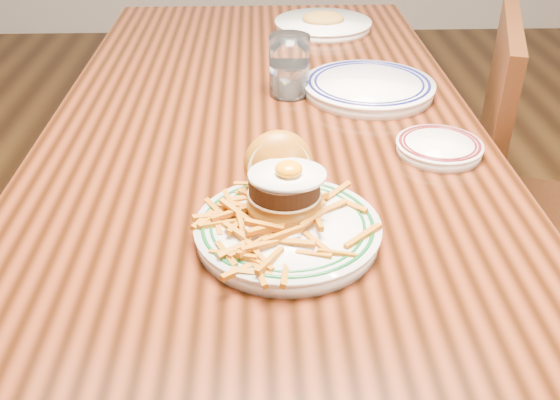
{
  "coord_description": "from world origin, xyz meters",
  "views": [
    {
      "loc": [
        -0.01,
        -1.19,
        1.27
      ],
      "look_at": [
        0.02,
        -0.47,
        0.82
      ],
      "focal_mm": 40.0,
      "sensor_mm": 36.0,
      "label": 1
    }
  ],
  "objects_px": {
    "side_plate": "(439,146)",
    "main_plate": "(286,212)",
    "chair_right": "(533,209)",
    "table": "(264,147)"
  },
  "relations": [
    {
      "from": "side_plate",
      "to": "main_plate",
      "type": "bearing_deg",
      "value": -156.43
    },
    {
      "from": "chair_right",
      "to": "main_plate",
      "type": "bearing_deg",
      "value": 54.43
    },
    {
      "from": "chair_right",
      "to": "main_plate",
      "type": "height_order",
      "value": "chair_right"
    },
    {
      "from": "table",
      "to": "side_plate",
      "type": "relative_size",
      "value": 10.43
    },
    {
      "from": "table",
      "to": "chair_right",
      "type": "bearing_deg",
      "value": 0.21
    },
    {
      "from": "main_plate",
      "to": "chair_right",
      "type": "bearing_deg",
      "value": 30.96
    },
    {
      "from": "table",
      "to": "main_plate",
      "type": "bearing_deg",
      "value": -86.51
    },
    {
      "from": "chair_right",
      "to": "table",
      "type": "bearing_deg",
      "value": 17.75
    },
    {
      "from": "chair_right",
      "to": "main_plate",
      "type": "xyz_separation_m",
      "value": [
        -0.59,
        -0.44,
        0.3
      ]
    },
    {
      "from": "table",
      "to": "side_plate",
      "type": "bearing_deg",
      "value": -33.41
    }
  ]
}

